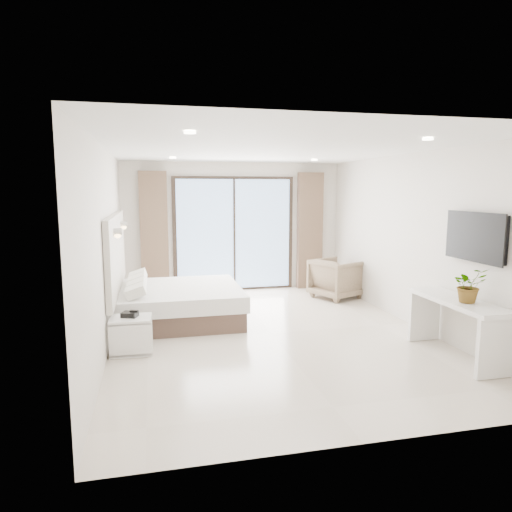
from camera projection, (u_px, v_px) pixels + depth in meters
The scene contains 8 objects.
ground at pixel (271, 333), 6.84m from camera, with size 6.20×6.20×0.00m, color beige.
room_shell at pixel (246, 224), 7.37m from camera, with size 4.62×6.22×2.72m.
bed at pixel (178, 303), 7.47m from camera, with size 1.99×1.89×0.69m.
nightstand at pixel (131, 335), 5.97m from camera, with size 0.54×0.45×0.48m.
phone at pixel (130, 315), 5.95m from camera, with size 0.20×0.15×0.07m, color black.
console_desk at pixel (457, 315), 5.77m from camera, with size 0.48×1.53×0.77m.
plant at pixel (469, 289), 5.53m from camera, with size 0.39×0.43×0.34m, color #33662D.
armchair at pixel (337, 277), 9.03m from camera, with size 0.83×0.78×0.86m, color #856C57.
Camera 1 is at (-1.69, -6.39, 2.12)m, focal length 32.00 mm.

